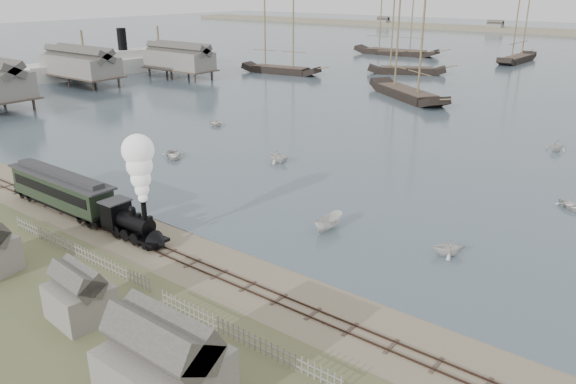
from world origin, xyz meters
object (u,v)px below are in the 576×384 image
Objects in this scene: locomotive at (137,197)px; beached_dinghy at (100,205)px; steamship at (123,50)px; passenger_coach at (61,189)px.

beached_dinghy is at bearing 166.22° from locomotive.
steamship reaches higher than locomotive.
beached_dinghy is at bearing 41.00° from passenger_coach.
steamship reaches higher than beached_dinghy.
locomotive is at bearing -117.51° from steamship.
beached_dinghy is at bearing -119.72° from steamship.
locomotive is 10.50m from beached_dinghy.
steamship is at bearing 144.00° from locomotive.
beached_dinghy is 0.09× the size of steamship.
steamship is (-75.13, 59.16, 5.04)m from beached_dinghy.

